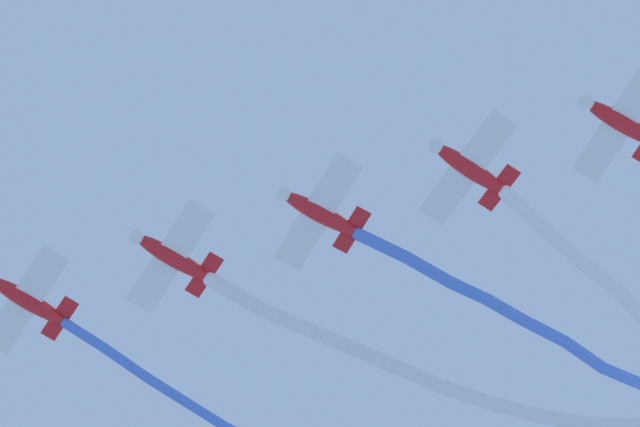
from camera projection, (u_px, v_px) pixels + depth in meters
The scene contains 8 objects.
airplane_lead at pixel (26, 300), 94.20m from camera, with size 8.12×6.12×2.01m.
airplane_left_wing at pixel (171, 256), 93.40m from camera, with size 8.13×6.14×2.01m.
smoke_trail_left_wing at pixel (443, 375), 95.90m from camera, with size 13.74×30.73×1.81m.
airplane_right_wing at pixel (318, 212), 92.60m from camera, with size 8.15×6.19×2.01m.
smoke_trail_right_wing at pixel (568, 344), 97.07m from camera, with size 7.69×32.28×2.92m.
airplane_slot at pixel (468, 167), 91.79m from camera, with size 8.11×6.11×2.01m.
smoke_trail_slot at pixel (617, 300), 94.03m from camera, with size 2.72×20.96×3.02m.
airplane_trail at pixel (620, 122), 90.99m from camera, with size 8.15×6.18×2.01m.
Camera 1 is at (-39.59, 7.66, 3.04)m, focal length 83.65 mm.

